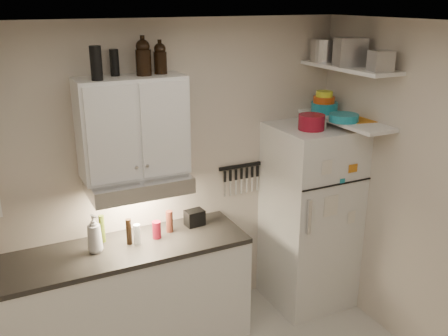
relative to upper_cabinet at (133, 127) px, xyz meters
name	(u,v)px	position (x,y,z in m)	size (l,w,h in m)	color
ceiling	(259,26)	(0.30, -1.33, 0.78)	(3.20, 3.00, 0.02)	silver
back_wall	(165,179)	(0.30, 0.18, -0.53)	(3.20, 0.02, 2.60)	beige
base_cabinet	(117,303)	(-0.25, -0.14, -1.39)	(2.10, 0.60, 0.88)	white
countertop	(113,252)	(-0.25, -0.14, -0.93)	(2.10, 0.62, 0.04)	#292723
upper_cabinet	(133,127)	(0.00, 0.00, 0.00)	(0.80, 0.33, 0.75)	white
range_hood	(138,184)	(0.00, -0.06, -0.44)	(0.76, 0.46, 0.12)	silver
fridge	(310,217)	(1.55, -0.18, -0.98)	(0.70, 0.68, 1.70)	white
shelf_hi	(349,67)	(1.75, -0.31, 0.38)	(0.30, 0.95, 0.03)	white
shelf_lo	(345,120)	(1.75, -0.31, -0.07)	(0.30, 0.95, 0.03)	white
knife_strip	(240,166)	(1.00, 0.15, -0.51)	(0.42, 0.02, 0.03)	black
dutch_oven	(312,122)	(1.45, -0.26, -0.06)	(0.22, 0.22, 0.13)	maroon
book_stack	(360,124)	(1.83, -0.41, -0.09)	(0.19, 0.24, 0.08)	#C67418
spice_jar	(323,123)	(1.55, -0.28, -0.08)	(0.05, 0.05, 0.09)	silver
stock_pot	(325,50)	(1.75, 0.02, 0.49)	(0.27, 0.27, 0.19)	silver
tin_a	(350,52)	(1.73, -0.33, 0.50)	(0.22, 0.20, 0.22)	#AAAAAD
tin_b	(381,61)	(1.75, -0.67, 0.47)	(0.15, 0.15, 0.15)	#AAAAAD
bowl_teal	(324,107)	(1.73, -0.05, 0.00)	(0.23, 0.23, 0.09)	teal
bowl_orange	(324,100)	(1.70, -0.07, 0.07)	(0.19, 0.19, 0.06)	#C44A12
bowl_yellow	(324,94)	(1.70, -0.07, 0.12)	(0.15, 0.15, 0.05)	yellow
plates	(344,118)	(1.67, -0.39, -0.02)	(0.24, 0.24, 0.06)	teal
growler_a	(143,57)	(0.11, 0.00, 0.51)	(0.11, 0.11, 0.27)	black
growler_b	(160,58)	(0.25, 0.03, 0.49)	(0.10, 0.10, 0.23)	black
thermos_a	(114,63)	(-0.08, 0.07, 0.47)	(0.07, 0.07, 0.19)	black
thermos_b	(96,63)	(-0.25, -0.08, 0.49)	(0.08, 0.08, 0.23)	black
soap_bottle	(94,231)	(-0.37, -0.11, -0.74)	(0.13, 0.13, 0.33)	white
pepper_mill	(169,221)	(0.25, -0.04, -0.81)	(0.06, 0.06, 0.18)	#5F2A1C
oil_bottle	(102,229)	(-0.29, 0.02, -0.79)	(0.04, 0.04, 0.23)	#596F1B
vinegar_bottle	(129,232)	(-0.11, -0.10, -0.80)	(0.04, 0.04, 0.21)	black
clear_bottle	(137,234)	(-0.05, -0.13, -0.82)	(0.05, 0.05, 0.16)	silver
red_jar	(157,230)	(0.12, -0.10, -0.83)	(0.07, 0.07, 0.14)	maroon
caddy	(195,218)	(0.48, -0.01, -0.84)	(0.15, 0.11, 0.13)	black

